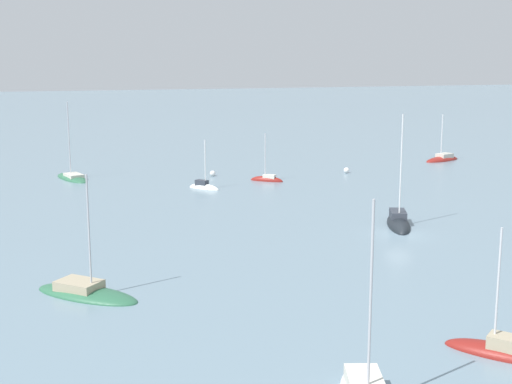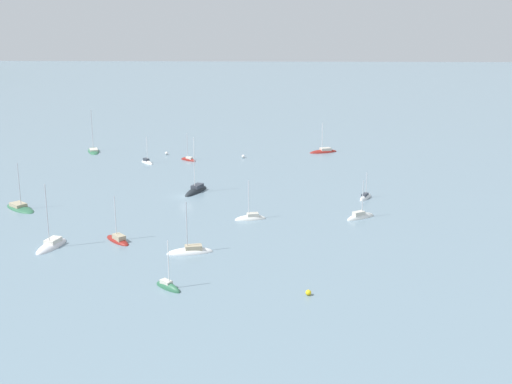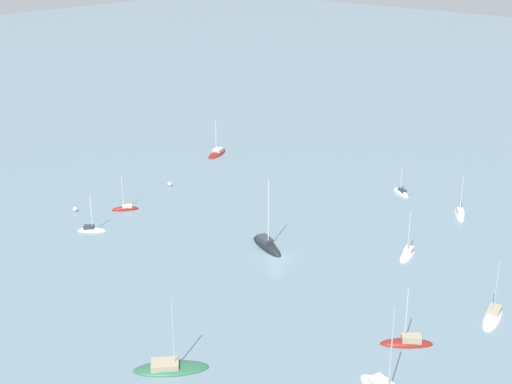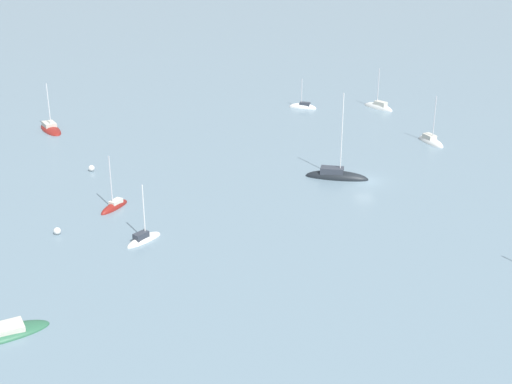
# 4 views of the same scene
# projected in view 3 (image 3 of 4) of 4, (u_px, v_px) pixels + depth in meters

# --- Properties ---
(ground_plane) EXTENTS (600.00, 600.00, 0.00)m
(ground_plane) POSITION_uv_depth(u_px,v_px,m) (276.00, 257.00, 108.90)
(ground_plane) COLOR slate
(sailboat_0) EXTENTS (4.96, 3.46, 6.10)m
(sailboat_0) POSITION_uv_depth(u_px,v_px,m) (401.00, 193.00, 133.83)
(sailboat_0) COLOR white
(sailboat_0) RESTS_ON ground_plane
(sailboat_4) EXTENTS (3.01, 5.93, 8.07)m
(sailboat_4) POSITION_uv_depth(u_px,v_px,m) (408.00, 255.00, 109.17)
(sailboat_4) COLOR white
(sailboat_4) RESTS_ON ground_plane
(sailboat_5) EXTENTS (6.16, 5.68, 8.24)m
(sailboat_5) POSITION_uv_depth(u_px,v_px,m) (407.00, 343.00, 86.45)
(sailboat_5) COLOR maroon
(sailboat_5) RESTS_ON ground_plane
(sailboat_6) EXTENTS (4.62, 5.94, 7.91)m
(sailboat_6) POSITION_uv_depth(u_px,v_px,m) (460.00, 215.00, 123.96)
(sailboat_6) COLOR white
(sailboat_6) RESTS_ON ground_plane
(sailboat_7) EXTENTS (3.89, 4.52, 7.33)m
(sailboat_7) POSITION_uv_depth(u_px,v_px,m) (125.00, 209.00, 126.40)
(sailboat_7) COLOR maroon
(sailboat_7) RESTS_ON ground_plane
(sailboat_8) EXTENTS (8.21, 8.50, 9.54)m
(sailboat_8) POSITION_uv_depth(u_px,v_px,m) (170.00, 368.00, 81.67)
(sailboat_8) COLOR #2D6647
(sailboat_8) RESTS_ON ground_plane
(sailboat_9) EXTENTS (3.62, 7.60, 9.31)m
(sailboat_9) POSITION_uv_depth(u_px,v_px,m) (493.00, 318.00, 92.04)
(sailboat_9) COLOR white
(sailboat_9) RESTS_ON ground_plane
(sailboat_10) EXTENTS (4.35, 3.96, 7.08)m
(sailboat_10) POSITION_uv_depth(u_px,v_px,m) (91.00, 231.00, 117.68)
(sailboat_10) COLOR white
(sailboat_10) RESTS_ON ground_plane
(sailboat_12) EXTENTS (8.54, 5.15, 12.43)m
(sailboat_12) POSITION_uv_depth(u_px,v_px,m) (267.00, 246.00, 112.12)
(sailboat_12) COLOR black
(sailboat_12) RESTS_ON ground_plane
(sailboat_13) EXTENTS (4.98, 7.90, 8.34)m
(sailboat_13) POSITION_uv_depth(u_px,v_px,m) (217.00, 154.00, 156.32)
(sailboat_13) COLOR maroon
(sailboat_13) RESTS_ON ground_plane
(mooring_buoy_1) EXTENTS (0.83, 0.83, 0.83)m
(mooring_buoy_1) POSITION_uv_depth(u_px,v_px,m) (170.00, 184.00, 137.54)
(mooring_buoy_1) COLOR white
(mooring_buoy_1) RESTS_ON ground_plane
(mooring_buoy_2) EXTENTS (0.80, 0.80, 0.80)m
(mooring_buoy_2) POSITION_uv_depth(u_px,v_px,m) (75.00, 209.00, 125.66)
(mooring_buoy_2) COLOR white
(mooring_buoy_2) RESTS_ON ground_plane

